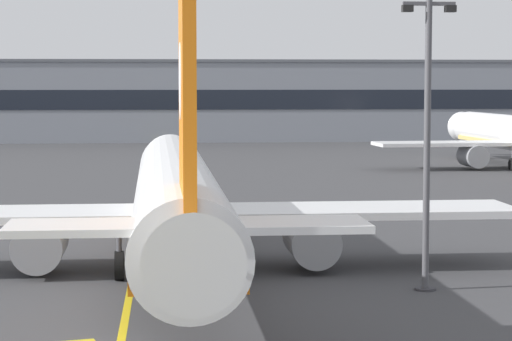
{
  "coord_description": "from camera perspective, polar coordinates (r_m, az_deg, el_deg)",
  "views": [
    {
      "loc": [
        1.3,
        -34.68,
        8.77
      ],
      "look_at": [
        5.54,
        13.23,
        4.68
      ],
      "focal_mm": 74.01,
      "sensor_mm": 36.0,
      "label": 1
    }
  ],
  "objects": [
    {
      "name": "apron_lamp_post",
      "position": [
        44.38,
        9.23,
        1.66
      ],
      "size": [
        2.24,
        0.9,
        12.09
      ],
      "color": "#515156",
      "rests_on": "ground"
    },
    {
      "name": "terminal_building",
      "position": [
        156.1,
        -2.17,
        3.81
      ],
      "size": [
        151.47,
        12.4,
        11.84
      ],
      "color": "gray",
      "rests_on": "ground"
    },
    {
      "name": "taxiway_centreline",
      "position": [
        65.29,
        -6.16,
        -2.88
      ],
      "size": [
        1.3,
        180.0,
        0.01
      ],
      "primitive_type": "cube",
      "rotation": [
        0.0,
        0.0,
        -0.01
      ],
      "color": "yellow",
      "rests_on": "ground"
    },
    {
      "name": "safety_cone_by_nose_gear",
      "position": [
        66.05,
        -4.24,
        -2.56
      ],
      "size": [
        0.44,
        0.44,
        0.55
      ],
      "color": "orange",
      "rests_on": "ground"
    },
    {
      "name": "airliner_foreground",
      "position": [
        48.49,
        -4.29,
        -1.55
      ],
      "size": [
        32.04,
        41.42,
        11.65
      ],
      "color": "white",
      "rests_on": "ground"
    }
  ]
}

